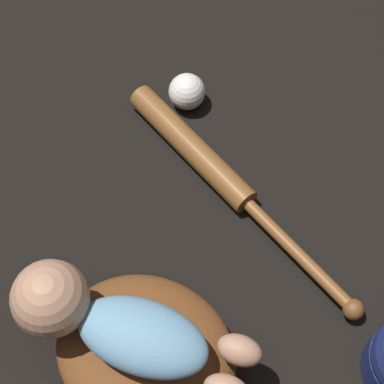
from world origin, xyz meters
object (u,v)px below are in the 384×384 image
object	(u,v)px
baby_figure	(107,321)
baseball	(187,92)
baseball_glove	(140,363)
baseball_bat	(211,167)

from	to	relation	value
baby_figure	baseball	size ratio (longest dim) A/B	4.99
baseball_glove	baby_figure	bearing A→B (deg)	6.46
baseball	baseball_bat	bearing A→B (deg)	151.80
baseball_glove	baseball_bat	xyz separation A→B (m)	(0.19, -0.35, -0.02)
baseball_glove	baseball_bat	distance (m)	0.40
baseball_glove	baseball_bat	world-z (taller)	baseball_glove
baseball_bat	baseball	world-z (taller)	baseball
baseball_glove	baby_figure	xyz separation A→B (m)	(0.06, 0.01, 0.09)
baseball_glove	baseball	size ratio (longest dim) A/B	4.88
baby_figure	baseball_bat	world-z (taller)	baby_figure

